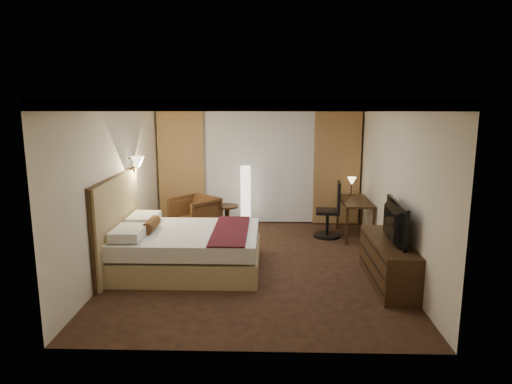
{
  "coord_description": "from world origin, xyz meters",
  "views": [
    {
      "loc": [
        0.21,
        -7.28,
        2.67
      ],
      "look_at": [
        0.0,
        0.4,
        1.15
      ],
      "focal_mm": 32.0,
      "sensor_mm": 36.0,
      "label": 1
    }
  ],
  "objects_px": {
    "floor_lamp": "(246,197)",
    "desk": "(355,218)",
    "side_table": "(227,218)",
    "television": "(389,219)",
    "office_chair": "(328,209)",
    "bed": "(189,249)",
    "dresser": "(388,262)",
    "armchair": "(195,213)"
  },
  "relations": [
    {
      "from": "floor_lamp",
      "to": "television",
      "type": "distance_m",
      "value": 3.73
    },
    {
      "from": "bed",
      "to": "desk",
      "type": "distance_m",
      "value": 3.57
    },
    {
      "from": "office_chair",
      "to": "armchair",
      "type": "bearing_deg",
      "value": -179.17
    },
    {
      "from": "armchair",
      "to": "television",
      "type": "xyz_separation_m",
      "value": [
        3.28,
        -2.6,
        0.58
      ]
    },
    {
      "from": "armchair",
      "to": "floor_lamp",
      "type": "bearing_deg",
      "value": 60.34
    },
    {
      "from": "side_table",
      "to": "desk",
      "type": "bearing_deg",
      "value": -8.3
    },
    {
      "from": "office_chair",
      "to": "television",
      "type": "xyz_separation_m",
      "value": [
        0.57,
        -2.39,
        0.43
      ]
    },
    {
      "from": "armchair",
      "to": "office_chair",
      "type": "height_order",
      "value": "office_chair"
    },
    {
      "from": "armchair",
      "to": "television",
      "type": "height_order",
      "value": "television"
    },
    {
      "from": "desk",
      "to": "dresser",
      "type": "relative_size",
      "value": 0.72
    },
    {
      "from": "bed",
      "to": "dresser",
      "type": "distance_m",
      "value": 3.11
    },
    {
      "from": "armchair",
      "to": "dresser",
      "type": "xyz_separation_m",
      "value": [
        3.31,
        -2.6,
        -0.08
      ]
    },
    {
      "from": "office_chair",
      "to": "desk",
      "type": "bearing_deg",
      "value": 10.57
    },
    {
      "from": "bed",
      "to": "television",
      "type": "distance_m",
      "value": 3.15
    },
    {
      "from": "desk",
      "to": "television",
      "type": "xyz_separation_m",
      "value": [
        0.02,
        -2.44,
        0.62
      ]
    },
    {
      "from": "bed",
      "to": "dresser",
      "type": "relative_size",
      "value": 1.31
    },
    {
      "from": "armchair",
      "to": "dresser",
      "type": "height_order",
      "value": "armchair"
    },
    {
      "from": "armchair",
      "to": "desk",
      "type": "distance_m",
      "value": 3.26
    },
    {
      "from": "side_table",
      "to": "office_chair",
      "type": "relative_size",
      "value": 0.47
    },
    {
      "from": "armchair",
      "to": "television",
      "type": "bearing_deg",
      "value": 2.73
    },
    {
      "from": "television",
      "to": "desk",
      "type": "bearing_deg",
      "value": 2.63
    },
    {
      "from": "armchair",
      "to": "dresser",
      "type": "distance_m",
      "value": 4.21
    },
    {
      "from": "dresser",
      "to": "armchair",
      "type": "bearing_deg",
      "value": 141.77
    },
    {
      "from": "bed",
      "to": "floor_lamp",
      "type": "height_order",
      "value": "floor_lamp"
    },
    {
      "from": "dresser",
      "to": "television",
      "type": "relative_size",
      "value": 1.51
    },
    {
      "from": "armchair",
      "to": "dresser",
      "type": "bearing_deg",
      "value": 2.99
    },
    {
      "from": "floor_lamp",
      "to": "television",
      "type": "relative_size",
      "value": 1.2
    },
    {
      "from": "side_table",
      "to": "dresser",
      "type": "height_order",
      "value": "dresser"
    },
    {
      "from": "bed",
      "to": "armchair",
      "type": "xyz_separation_m",
      "value": [
        -0.24,
        2.08,
        0.09
      ]
    },
    {
      "from": "armchair",
      "to": "dresser",
      "type": "relative_size",
      "value": 0.49
    },
    {
      "from": "floor_lamp",
      "to": "office_chair",
      "type": "xyz_separation_m",
      "value": [
        1.67,
        -0.58,
        -0.12
      ]
    },
    {
      "from": "armchair",
      "to": "desk",
      "type": "relative_size",
      "value": 0.67
    },
    {
      "from": "dresser",
      "to": "television",
      "type": "distance_m",
      "value": 0.66
    },
    {
      "from": "desk",
      "to": "dresser",
      "type": "height_order",
      "value": "desk"
    },
    {
      "from": "bed",
      "to": "office_chair",
      "type": "relative_size",
      "value": 2.0
    },
    {
      "from": "desk",
      "to": "dresser",
      "type": "bearing_deg",
      "value": -88.83
    },
    {
      "from": "bed",
      "to": "television",
      "type": "xyz_separation_m",
      "value": [
        3.03,
        -0.52,
        0.67
      ]
    },
    {
      "from": "side_table",
      "to": "television",
      "type": "xyz_separation_m",
      "value": [
        2.62,
        -2.82,
        0.73
      ]
    },
    {
      "from": "television",
      "to": "office_chair",
      "type": "bearing_deg",
      "value": 15.66
    },
    {
      "from": "armchair",
      "to": "floor_lamp",
      "type": "height_order",
      "value": "floor_lamp"
    },
    {
      "from": "floor_lamp",
      "to": "desk",
      "type": "height_order",
      "value": "floor_lamp"
    },
    {
      "from": "bed",
      "to": "television",
      "type": "relative_size",
      "value": 1.98
    }
  ]
}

